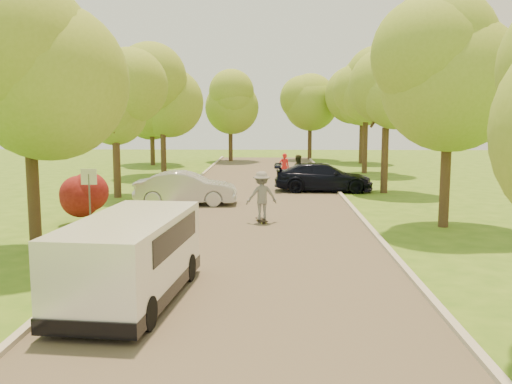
# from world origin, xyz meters

# --- Properties ---
(ground) EXTENTS (100.00, 100.00, 0.00)m
(ground) POSITION_xyz_m (0.00, 0.00, 0.00)
(ground) COLOR #3C6A19
(ground) RESTS_ON ground
(road) EXTENTS (8.00, 60.00, 0.01)m
(road) POSITION_xyz_m (0.00, 8.00, 0.01)
(road) COLOR #4C4438
(road) RESTS_ON ground
(curb_left) EXTENTS (0.18, 60.00, 0.12)m
(curb_left) POSITION_xyz_m (-4.05, 8.00, 0.06)
(curb_left) COLOR #B2AD9E
(curb_left) RESTS_ON ground
(curb_right) EXTENTS (0.18, 60.00, 0.12)m
(curb_right) POSITION_xyz_m (4.05, 8.00, 0.06)
(curb_right) COLOR #B2AD9E
(curb_right) RESTS_ON ground
(street_sign) EXTENTS (0.55, 0.06, 2.17)m
(street_sign) POSITION_xyz_m (-5.80, 4.00, 1.56)
(street_sign) COLOR #59595E
(street_sign) RESTS_ON ground
(red_shrub) EXTENTS (1.70, 1.70, 1.95)m
(red_shrub) POSITION_xyz_m (-6.30, 5.50, 1.10)
(red_shrub) COLOR #382619
(red_shrub) RESTS_ON ground
(tree_l_mida) EXTENTS (4.71, 4.60, 7.39)m
(tree_l_mida) POSITION_xyz_m (-6.30, 1.00, 5.17)
(tree_l_mida) COLOR #382619
(tree_l_mida) RESTS_ON ground
(tree_l_midb) EXTENTS (4.30, 4.20, 6.62)m
(tree_l_midb) POSITION_xyz_m (-6.81, 12.00, 4.59)
(tree_l_midb) COLOR #382619
(tree_l_midb) RESTS_ON ground
(tree_l_far) EXTENTS (4.92, 4.80, 7.79)m
(tree_l_far) POSITION_xyz_m (-6.39, 22.00, 5.47)
(tree_l_far) COLOR #382619
(tree_l_far) RESTS_ON ground
(tree_r_mida) EXTENTS (5.13, 5.00, 7.95)m
(tree_r_mida) POSITION_xyz_m (7.02, 5.00, 5.54)
(tree_r_mida) COLOR #382619
(tree_r_mida) RESTS_ON ground
(tree_r_midb) EXTENTS (4.51, 4.40, 7.01)m
(tree_r_midb) POSITION_xyz_m (6.60, 14.00, 4.88)
(tree_r_midb) COLOR #382619
(tree_r_midb) RESTS_ON ground
(tree_r_far) EXTENTS (5.33, 5.20, 8.34)m
(tree_r_far) POSITION_xyz_m (7.23, 24.00, 5.83)
(tree_r_far) COLOR #382619
(tree_r_far) RESTS_ON ground
(tree_bg_a) EXTENTS (5.12, 5.00, 7.72)m
(tree_bg_a) POSITION_xyz_m (-8.78, 30.00, 5.31)
(tree_bg_a) COLOR #382619
(tree_bg_a) RESTS_ON ground
(tree_bg_b) EXTENTS (5.12, 5.00, 7.95)m
(tree_bg_b) POSITION_xyz_m (8.22, 32.00, 5.54)
(tree_bg_b) COLOR #382619
(tree_bg_b) RESTS_ON ground
(tree_bg_c) EXTENTS (4.92, 4.80, 7.33)m
(tree_bg_c) POSITION_xyz_m (-2.79, 34.00, 5.02)
(tree_bg_c) COLOR #382619
(tree_bg_c) RESTS_ON ground
(tree_bg_d) EXTENTS (5.12, 5.00, 7.72)m
(tree_bg_d) POSITION_xyz_m (4.22, 36.00, 5.31)
(tree_bg_d) COLOR #382619
(tree_bg_d) RESTS_ON ground
(minivan) EXTENTS (2.42, 5.14, 1.85)m
(minivan) POSITION_xyz_m (-2.50, -3.52, 0.98)
(minivan) COLOR white
(minivan) RESTS_ON ground
(silver_sedan) EXTENTS (4.59, 1.68, 1.50)m
(silver_sedan) POSITION_xyz_m (-3.30, 9.85, 0.75)
(silver_sedan) COLOR #B6B5BB
(silver_sedan) RESTS_ON ground
(dark_sedan) EXTENTS (5.25, 2.30, 1.50)m
(dark_sedan) POSITION_xyz_m (3.30, 14.49, 0.75)
(dark_sedan) COLOR black
(dark_sedan) RESTS_ON ground
(longboard) EXTENTS (0.50, 0.97, 0.11)m
(longboard) POSITION_xyz_m (0.19, 5.64, 0.10)
(longboard) COLOR black
(longboard) RESTS_ON ground
(skateboarder) EXTENTS (1.32, 0.97, 1.82)m
(skateboarder) POSITION_xyz_m (0.19, 5.64, 1.03)
(skateboarder) COLOR slate
(skateboarder) RESTS_ON longboard
(person_striped) EXTENTS (0.65, 0.45, 1.68)m
(person_striped) POSITION_xyz_m (1.34, 19.45, 0.84)
(person_striped) COLOR red
(person_striped) RESTS_ON ground
(person_olive) EXTENTS (0.91, 0.72, 1.83)m
(person_olive) POSITION_xyz_m (2.00, 16.06, 0.91)
(person_olive) COLOR #32341F
(person_olive) RESTS_ON ground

